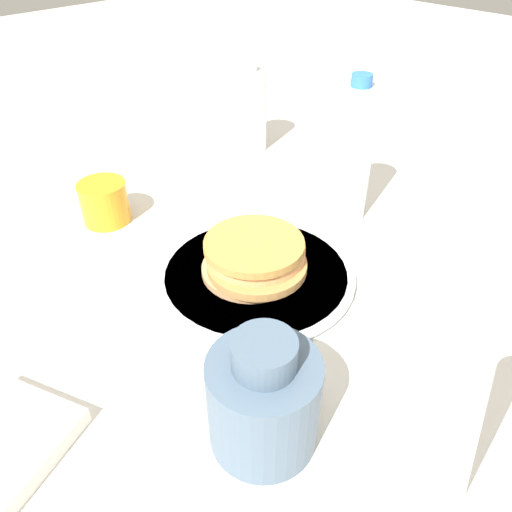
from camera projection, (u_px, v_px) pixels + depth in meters
The scene contains 7 objects.
ground_plane at pixel (257, 268), 0.75m from camera, with size 4.00×4.00×0.00m, color silver.
plate at pixel (256, 274), 0.72m from camera, with size 0.29×0.29×0.01m.
pancake_stack at pixel (255, 257), 0.71m from camera, with size 0.15×0.15×0.05m.
juice_glass at pixel (104, 202), 0.83m from camera, with size 0.08×0.08×0.07m.
cream_jug at pixel (264, 399), 0.49m from camera, with size 0.11×0.11×0.14m.
water_bottle_near at pixel (248, 110), 1.03m from camera, with size 0.08×0.08×0.18m.
water_bottle_far at pixel (350, 154), 0.80m from camera, with size 0.06×0.06×0.24m.
Camera 1 is at (0.41, 0.42, 0.46)m, focal length 35.00 mm.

